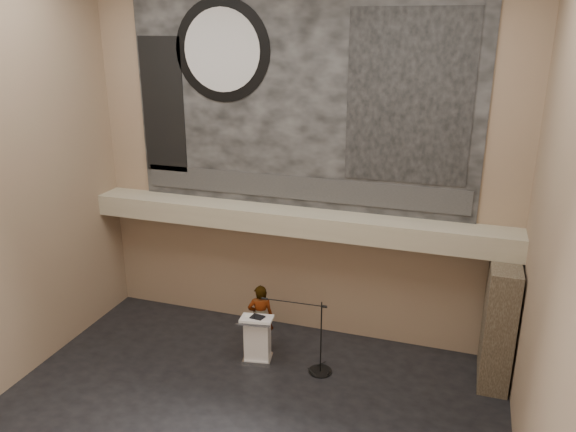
% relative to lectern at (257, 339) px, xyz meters
% --- Properties ---
extents(floor, '(10.00, 10.00, 0.00)m').
position_rel_lectern_xyz_m(floor, '(0.40, -2.23, -0.55)').
color(floor, black).
rests_on(floor, ground).
extents(wall_back, '(10.00, 0.02, 8.50)m').
position_rel_lectern_xyz_m(wall_back, '(0.40, 1.77, 3.70)').
color(wall_back, '#90745B').
rests_on(wall_back, floor).
extents(wall_front, '(10.00, 0.02, 8.50)m').
position_rel_lectern_xyz_m(wall_front, '(0.40, -6.23, 3.70)').
color(wall_front, '#90745B').
rests_on(wall_front, floor).
extents(wall_right, '(0.02, 8.00, 8.50)m').
position_rel_lectern_xyz_m(wall_right, '(5.40, -2.23, 3.70)').
color(wall_right, '#90745B').
rests_on(wall_right, floor).
extents(soffit, '(10.00, 0.80, 0.50)m').
position_rel_lectern_xyz_m(soffit, '(0.40, 1.37, 2.40)').
color(soffit, tan).
rests_on(soffit, wall_back).
extents(sprinkler_left, '(0.04, 0.04, 0.06)m').
position_rel_lectern_xyz_m(sprinkler_left, '(-1.20, 1.32, 2.12)').
color(sprinkler_left, '#B2893D').
rests_on(sprinkler_left, soffit).
extents(sprinkler_right, '(0.04, 0.04, 0.06)m').
position_rel_lectern_xyz_m(sprinkler_right, '(2.30, 1.32, 2.12)').
color(sprinkler_right, '#B2893D').
rests_on(sprinkler_right, soffit).
extents(banner, '(8.00, 0.05, 5.00)m').
position_rel_lectern_xyz_m(banner, '(0.40, 1.74, 5.15)').
color(banner, black).
rests_on(banner, wall_back).
extents(banner_text_strip, '(7.76, 0.02, 0.55)m').
position_rel_lectern_xyz_m(banner_text_strip, '(0.40, 1.70, 3.10)').
color(banner_text_strip, '#2C2C2C').
rests_on(banner_text_strip, banner).
extents(banner_clock_rim, '(2.30, 0.02, 2.30)m').
position_rel_lectern_xyz_m(banner_clock_rim, '(-1.40, 1.70, 6.15)').
color(banner_clock_rim, black).
rests_on(banner_clock_rim, banner).
extents(banner_clock_face, '(1.84, 0.02, 1.84)m').
position_rel_lectern_xyz_m(banner_clock_face, '(-1.40, 1.68, 6.15)').
color(banner_clock_face, silver).
rests_on(banner_clock_face, banner).
extents(banner_building_print, '(2.60, 0.02, 3.60)m').
position_rel_lectern_xyz_m(banner_building_print, '(2.80, 1.70, 5.25)').
color(banner_building_print, black).
rests_on(banner_building_print, banner).
extents(banner_brick_print, '(1.10, 0.02, 3.20)m').
position_rel_lectern_xyz_m(banner_brick_print, '(-3.00, 1.70, 4.85)').
color(banner_brick_print, black).
rests_on(banner_brick_print, banner).
extents(stone_pier, '(0.60, 1.40, 2.70)m').
position_rel_lectern_xyz_m(stone_pier, '(5.05, 0.92, 0.80)').
color(stone_pier, '#3D3225').
rests_on(stone_pier, floor).
extents(lectern, '(0.78, 0.62, 1.13)m').
position_rel_lectern_xyz_m(lectern, '(0.00, 0.00, 0.00)').
color(lectern, silver).
rests_on(lectern, floor).
extents(binder, '(0.32, 0.27, 0.04)m').
position_rel_lectern_xyz_m(binder, '(0.02, -0.03, 0.56)').
color(binder, black).
rests_on(binder, lectern).
extents(papers, '(0.28, 0.32, 0.00)m').
position_rel_lectern_xyz_m(papers, '(-0.17, -0.05, 0.55)').
color(papers, white).
rests_on(papers, lectern).
extents(speaker_person, '(0.69, 0.56, 1.63)m').
position_rel_lectern_xyz_m(speaker_person, '(-0.10, 0.48, 0.26)').
color(speaker_person, white).
rests_on(speaker_person, floor).
extents(mic_stand, '(1.60, 0.52, 1.71)m').
position_rel_lectern_xyz_m(mic_stand, '(1.42, -0.00, -0.28)').
color(mic_stand, black).
rests_on(mic_stand, floor).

